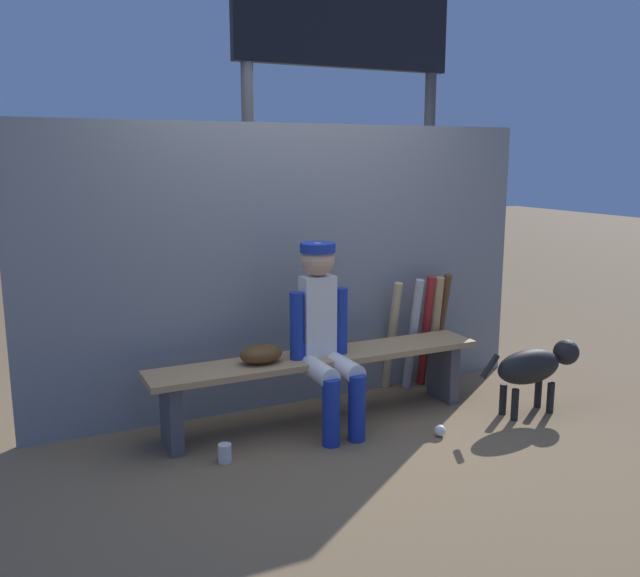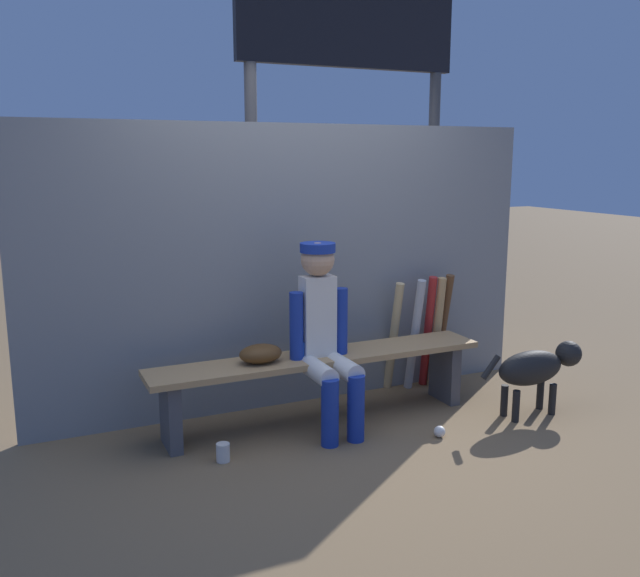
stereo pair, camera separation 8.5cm
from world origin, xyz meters
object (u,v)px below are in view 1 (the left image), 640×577
Objects in this scene: player_seated at (325,330)px; dugout_bench at (320,370)px; bat_aluminum_silver at (413,335)px; bat_wood_tan at (435,332)px; cup_on_bench at (299,350)px; baseball_glove at (261,354)px; bat_aluminum_red at (426,331)px; baseball at (440,431)px; dog at (535,366)px; bat_wood_natural at (392,336)px; bat_wood_dark at (440,329)px; cup_on_ground at (225,453)px; scoreboard at (351,53)px.

dugout_bench is at bearing 81.39° from player_seated.
dugout_bench is 2.62× the size of bat_aluminum_silver.
bat_wood_tan is (1.12, 0.36, -0.23)m from player_seated.
baseball_glove is at bearing 177.20° from cup_on_bench.
bat_aluminum_red reaches higher than baseball.
dog is (0.51, -0.75, -0.10)m from bat_aluminum_silver.
baseball_glove is 1.54m from bat_wood_tan.
bat_wood_natural is 0.34m from bat_wood_tan.
baseball_glove is at bearing -168.90° from bat_aluminum_silver.
dugout_bench is 21.02× the size of cup_on_bench.
bat_wood_dark is at bearing 13.42° from cup_on_bench.
bat_aluminum_silver is 1.00× the size of bat_aluminum_red.
bat_wood_dark is at bearing 10.87° from baseball_glove.
bat_wood_natural is at bearing 78.58° from baseball.
cup_on_bench is at bearing -2.80° from baseball_glove.
baseball_glove is 0.26m from cup_on_bench.
bat_aluminum_red reaches higher than bat_wood_tan.
dugout_bench is at bearing 136.49° from baseball.
bat_aluminum_silver reaches higher than cup_on_ground.
cup_on_ground is at bearing -156.92° from bat_wood_natural.
dog is at bearing -67.00° from bat_wood_tan.
scoreboard reaches higher than dugout_bench.
player_seated is at bearing -123.21° from scoreboard.
dog is (0.83, 0.06, 0.30)m from baseball.
bat_aluminum_red is at bearing 18.61° from cup_on_ground.
baseball_glove is 0.33× the size of dog.
baseball_glove is at bearing -170.53° from bat_wood_tan.
bat_wood_dark reaches higher than bat_aluminum_silver.
dog is at bearing -73.92° from bat_wood_dark.
bat_aluminum_silver is at bearing 21.81° from player_seated.
scoreboard is at bearing 56.79° from player_seated.
cup_on_ground is 1.00× the size of cup_on_bench.
cup_on_bench reaches higher than cup_on_ground.
bat_wood_natural reaches higher than dog.
player_seated is at bearing -15.26° from baseball_glove.
bat_aluminum_red is 1.05m from baseball.
player_seated is 1.39× the size of bat_aluminum_silver.
baseball is at bearing -124.71° from bat_wood_dark.
scoreboard is at bearing 44.27° from cup_on_ground.
dog is (0.48, -1.85, -2.28)m from scoreboard.
bat_aluminum_silver is 0.28m from bat_wood_dark.
dog is (1.42, -0.50, -0.03)m from dugout_bench.
bat_wood_dark is 2.09m from cup_on_ground.
bat_wood_natural is (1.18, 0.34, -0.10)m from baseball_glove.
scoreboard is (-0.25, 1.04, 2.17)m from bat_wood_dark.
baseball is 0.88m from dog.
baseball_glove reaches higher than baseball.
cup_on_ground is 0.83m from cup_on_bench.
cup_on_bench reaches higher than dugout_bench.
player_seated is at bearing -162.01° from bat_wood_tan.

